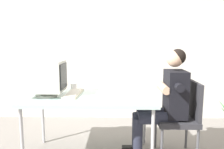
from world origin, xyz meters
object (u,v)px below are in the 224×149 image
Objects in this scene: person_seated at (165,100)px; keyboard at (74,94)px; crt_monitor at (46,76)px; office_chair at (182,115)px; desk_mug at (74,87)px; desk at (90,100)px.

keyboard is at bearing 179.06° from person_seated.
person_seated is (1.37, 0.04, -0.28)m from crt_monitor.
person_seated reaches higher than crt_monitor.
office_chair is (1.58, 0.04, -0.46)m from crt_monitor.
keyboard is at bearing 10.81° from crt_monitor.
desk_mug reaches higher than keyboard.
crt_monitor is 4.47× the size of desk_mug.
desk is 0.87m from person_seated.
desk is 0.21m from keyboard.
keyboard is 1.30m from office_chair.
desk_mug is (0.25, 0.29, -0.18)m from crt_monitor.
desk is 16.22× the size of desk_mug.
desk_mug is at bearing 131.35° from desk.
person_seated is at bearing -0.94° from keyboard.
person_seated reaches higher than office_chair.
crt_monitor is 0.45× the size of office_chair.
desk is 0.38m from desk_mug.
person_seated is at bearing 180.00° from office_chair.
person_seated reaches higher than desk.
crt_monitor reaches higher than office_chair.
person_seated is at bearing 1.63° from crt_monitor.
crt_monitor is 0.85× the size of keyboard.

